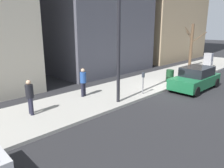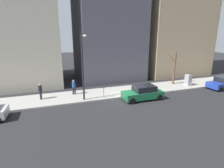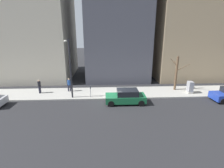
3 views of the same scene
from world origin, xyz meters
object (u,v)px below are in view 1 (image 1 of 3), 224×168
(trash_bin, at_px, (170,76))
(parking_meter, at_px, (143,81))
(utility_box, at_px, (208,60))
(bare_tree, at_px, (191,45))
(pedestrian_near_meter, at_px, (83,81))
(streetlamp, at_px, (123,30))
(pedestrian_midblock, at_px, (30,95))
(parked_car_green, at_px, (195,79))

(trash_bin, bearing_deg, parking_meter, 96.57)
(utility_box, height_order, bare_tree, bare_tree)
(pedestrian_near_meter, bearing_deg, parking_meter, -61.65)
(streetlamp, bearing_deg, pedestrian_midblock, 65.02)
(trash_bin, height_order, pedestrian_midblock, pedestrian_midblock)
(utility_box, bearing_deg, streetlamp, 94.14)
(utility_box, bearing_deg, parking_meter, 94.06)
(parked_car_green, height_order, bare_tree, bare_tree)
(parking_meter, xyz_separation_m, pedestrian_near_meter, (2.25, 2.80, 0.11))
(pedestrian_near_meter, bearing_deg, streetlamp, -96.36)
(parked_car_green, height_order, parking_meter, parked_car_green)
(streetlamp, xyz_separation_m, trash_bin, (0.62, -5.99, -3.42))
(parked_car_green, relative_size, trash_bin, 4.68)
(parking_meter, bearing_deg, bare_tree, -78.60)
(streetlamp, distance_m, bare_tree, 13.04)
(utility_box, bearing_deg, pedestrian_midblock, 87.07)
(utility_box, bearing_deg, parked_car_green, 106.38)
(bare_tree, bearing_deg, pedestrian_near_meter, 89.55)
(pedestrian_midblock, bearing_deg, streetlamp, 74.55)
(trash_bin, height_order, pedestrian_near_meter, pedestrian_near_meter)
(streetlamp, bearing_deg, utility_box, -85.86)
(pedestrian_midblock, bearing_deg, trash_bin, 92.08)
(utility_box, relative_size, trash_bin, 1.59)
(bare_tree, bearing_deg, trash_bin, 104.12)
(parked_car_green, xyz_separation_m, pedestrian_midblock, (3.32, 10.09, 0.35))
(parked_car_green, xyz_separation_m, utility_box, (2.39, -8.14, 0.11))
(bare_tree, distance_m, trash_bin, 7.17)
(parking_meter, relative_size, pedestrian_near_meter, 0.81)
(utility_box, distance_m, pedestrian_midblock, 18.25)
(streetlamp, xyz_separation_m, pedestrian_near_meter, (2.42, 0.72, -2.93))
(bare_tree, distance_m, pedestrian_near_meter, 13.50)
(parking_meter, height_order, pedestrian_midblock, pedestrian_midblock)
(parked_car_green, bearing_deg, parking_meter, 68.54)
(streetlamp, relative_size, pedestrian_near_meter, 3.92)
(pedestrian_midblock, bearing_deg, pedestrian_near_meter, 107.24)
(bare_tree, bearing_deg, utility_box, -134.49)
(parking_meter, height_order, pedestrian_near_meter, pedestrian_near_meter)
(utility_box, distance_m, bare_tree, 2.39)
(utility_box, xyz_separation_m, pedestrian_midblock, (0.93, 18.23, 0.24))
(pedestrian_near_meter, relative_size, pedestrian_midblock, 1.00)
(parked_car_green, relative_size, utility_box, 2.95)
(utility_box, xyz_separation_m, pedestrian_near_meter, (1.40, 14.76, 0.24))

